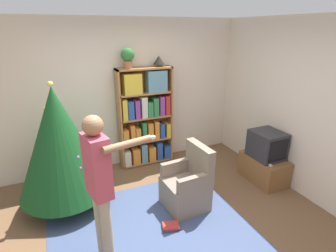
{
  "coord_description": "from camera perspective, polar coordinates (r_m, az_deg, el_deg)",
  "views": [
    {
      "loc": [
        -1.09,
        -2.45,
        2.42
      ],
      "look_at": [
        0.39,
        0.89,
        1.05
      ],
      "focal_mm": 28.0,
      "sensor_mm": 36.0,
      "label": 1
    }
  ],
  "objects": [
    {
      "name": "ground_plane",
      "position": [
        3.61,
        0.08,
        -21.52
      ],
      "size": [
        14.0,
        14.0,
        0.0
      ],
      "primitive_type": "plane",
      "color": "brown"
    },
    {
      "name": "wall_back",
      "position": [
        4.74,
        -9.94,
        6.59
      ],
      "size": [
        8.0,
        0.1,
        2.6
      ],
      "color": "beige",
      "rests_on": "ground_plane"
    },
    {
      "name": "wall_right",
      "position": [
        4.27,
        28.67,
        2.82
      ],
      "size": [
        0.1,
        8.0,
        2.6
      ],
      "color": "beige",
      "rests_on": "ground_plane"
    },
    {
      "name": "area_rug",
      "position": [
        3.61,
        -3.78,
        -21.39
      ],
      "size": [
        2.45,
        1.96,
        0.01
      ],
      "color": "#3D4C70",
      "rests_on": "ground_plane"
    },
    {
      "name": "bookshelf",
      "position": [
        4.75,
        -4.93,
        1.7
      ],
      "size": [
        0.97,
        0.27,
        1.79
      ],
      "color": "#A8703D",
      "rests_on": "ground_plane"
    },
    {
      "name": "tv_stand",
      "position": [
        4.71,
        20.05,
        -8.68
      ],
      "size": [
        0.47,
        0.76,
        0.43
      ],
      "color": "brown",
      "rests_on": "ground_plane"
    },
    {
      "name": "television",
      "position": [
        4.52,
        20.74,
        -3.84
      ],
      "size": [
        0.45,
        0.5,
        0.44
      ],
      "color": "#28282D",
      "rests_on": "tv_stand"
    },
    {
      "name": "game_remote",
      "position": [
        4.38,
        21.09,
        -7.77
      ],
      "size": [
        0.04,
        0.12,
        0.02
      ],
      "color": "white",
      "rests_on": "tv_stand"
    },
    {
      "name": "christmas_tree",
      "position": [
        3.82,
        -22.54,
        -3.31
      ],
      "size": [
        1.23,
        1.23,
        1.8
      ],
      "color": "#4C3323",
      "rests_on": "ground_plane"
    },
    {
      "name": "armchair",
      "position": [
        3.81,
        4.27,
        -12.89
      ],
      "size": [
        0.6,
        0.59,
        0.92
      ],
      "rotation": [
        0.0,
        0.0,
        -1.51
      ],
      "color": "#7A6B5B",
      "rests_on": "ground_plane"
    },
    {
      "name": "standing_person",
      "position": [
        2.72,
        -14.68,
        -11.51
      ],
      "size": [
        0.69,
        0.46,
        1.69
      ],
      "rotation": [
        0.0,
        0.0,
        -1.36
      ],
      "color": "#9E937F",
      "rests_on": "ground_plane"
    },
    {
      "name": "potted_plant",
      "position": [
        4.45,
        -8.79,
        14.73
      ],
      "size": [
        0.22,
        0.22,
        0.33
      ],
      "color": "#935B38",
      "rests_on": "bookshelf"
    },
    {
      "name": "table_lamp",
      "position": [
        4.63,
        -2.01,
        14.06
      ],
      "size": [
        0.2,
        0.2,
        0.18
      ],
      "color": "#473828",
      "rests_on": "bookshelf"
    },
    {
      "name": "book_pile_near_tree",
      "position": [
        4.04,
        -14.39,
        -16.33
      ],
      "size": [
        0.21,
        0.15,
        0.06
      ],
      "color": "#2D7A42",
      "rests_on": "ground_plane"
    },
    {
      "name": "book_pile_by_chair",
      "position": [
        3.59,
        0.58,
        -21.03
      ],
      "size": [
        0.24,
        0.2,
        0.06
      ],
      "color": "#284C93",
      "rests_on": "ground_plane"
    }
  ]
}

